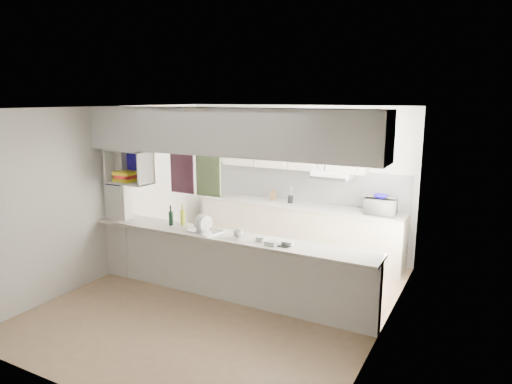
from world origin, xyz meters
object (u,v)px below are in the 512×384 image
Objects in this scene: bowl at (381,196)px; wine_bottles at (177,218)px; microwave at (381,206)px; dish_rack at (205,225)px.

wine_bottles is (-2.44, -1.98, -0.18)m from bowl.
wine_bottles is (-2.44, -2.02, -0.02)m from microwave.
wine_bottles is at bearing -172.96° from dish_rack.
microwave is 3.17m from wine_bottles.
dish_rack is at bearing 46.30° from microwave.
wine_bottles is (-0.53, 0.07, 0.02)m from dish_rack.
wine_bottles is at bearing -140.97° from bowl.
bowl is 0.45× the size of dish_rack.
dish_rack is at bearing -133.06° from bowl.
dish_rack is 1.61× the size of wine_bottles.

